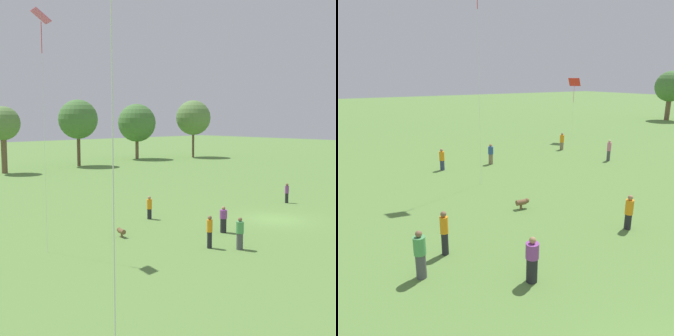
% 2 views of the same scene
% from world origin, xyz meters
% --- Properties ---
extents(ground_plane, '(240.00, 240.00, 0.00)m').
position_xyz_m(ground_plane, '(0.00, 0.00, 0.00)').
color(ground_plane, '#5B843D').
extents(tree_3, '(4.54, 4.54, 9.00)m').
position_xyz_m(tree_3, '(-2.47, 41.47, 6.60)').
color(tree_3, brown).
rests_on(tree_3, ground_plane).
extents(tree_4, '(6.05, 6.05, 10.26)m').
position_xyz_m(tree_4, '(10.09, 42.98, 7.21)').
color(tree_4, brown).
rests_on(tree_4, ground_plane).
extents(tree_5, '(6.83, 6.83, 9.97)m').
position_xyz_m(tree_5, '(24.60, 46.61, 6.53)').
color(tree_5, brown).
rests_on(tree_5, ground_plane).
extents(tree_6, '(6.54, 6.54, 10.75)m').
position_xyz_m(tree_6, '(35.03, 42.54, 7.46)').
color(tree_6, brown).
rests_on(tree_6, ground_plane).
extents(person_0, '(0.67, 0.67, 1.73)m').
position_xyz_m(person_0, '(-5.86, -0.01, 0.84)').
color(person_0, '#232328').
rests_on(person_0, ground_plane).
extents(person_1, '(0.47, 0.47, 1.71)m').
position_xyz_m(person_1, '(-6.75, 6.36, 0.85)').
color(person_1, '#232328').
rests_on(person_1, ground_plane).
extents(person_2, '(0.47, 0.47, 1.89)m').
position_xyz_m(person_2, '(-9.25, -1.88, 0.97)').
color(person_2, '#232328').
rests_on(person_2, ground_plane).
extents(person_3, '(0.44, 0.44, 1.74)m').
position_xyz_m(person_3, '(6.39, 3.20, 0.88)').
color(person_3, '#232328').
rests_on(person_3, ground_plane).
extents(person_9, '(0.54, 0.54, 1.85)m').
position_xyz_m(person_9, '(-8.19, -3.22, 0.91)').
color(person_9, '#4C4C51').
rests_on(person_9, ground_plane).
extents(kite_2, '(1.04, 1.19, 13.11)m').
position_xyz_m(kite_2, '(-16.48, 3.68, 12.32)').
color(kite_2, '#E54C99').
rests_on(kite_2, ground_plane).
extents(dog_1, '(0.37, 0.79, 0.56)m').
position_xyz_m(dog_1, '(-11.47, 3.57, 0.38)').
color(dog_1, brown).
rests_on(dog_1, ground_plane).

